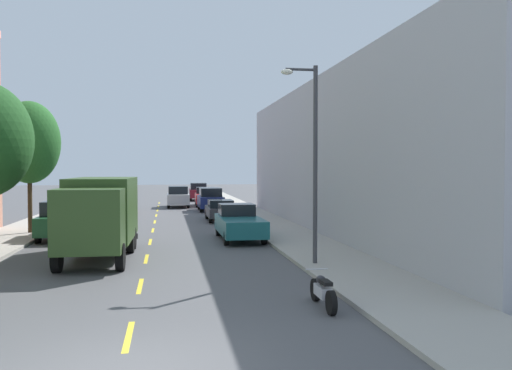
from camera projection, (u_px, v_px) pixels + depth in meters
ground_plane at (156, 218)px, 39.18m from camera, size 160.00×160.00×0.00m
sidewalk_left at (46, 221)px, 36.06m from camera, size 3.20×120.00×0.14m
sidewalk_right at (257, 218)px, 38.35m from camera, size 3.20×120.00×0.14m
lane_centerline_dashes at (154, 226)px, 33.75m from camera, size 0.14×47.20×0.01m
apartment_block_opposite at (393, 157)px, 31.39m from camera, size 10.00×36.00×8.46m
street_tree_third at (29, 142)px, 28.90m from camera, size 3.21×3.21×7.00m
street_lamp at (311, 150)px, 19.56m from camera, size 1.35×0.28×7.11m
delivery_box_truck at (100, 212)px, 21.60m from camera, size 2.53×7.36×3.17m
parked_sedan_charcoal at (220, 210)px, 36.94m from camera, size 1.81×4.50×1.43m
parked_pickup_orange at (103, 203)px, 43.36m from camera, size 2.11×5.34×1.73m
parked_pickup_teal at (239, 223)px, 27.25m from camera, size 2.06×5.32×1.73m
parked_pickup_red at (206, 197)px, 51.80m from camera, size 2.13×5.35×1.73m
parked_hatchback_white at (89, 210)px, 36.43m from camera, size 1.84×4.04×1.50m
parked_suv_burgundy at (198, 191)px, 60.71m from camera, size 2.03×4.83×1.93m
parked_suv_forest at (63, 219)px, 27.61m from camera, size 2.01×4.82×1.93m
parked_suv_navy at (210, 199)px, 45.58m from camera, size 1.97×4.81×1.93m
moving_silver_sedan at (178, 196)px, 49.95m from camera, size 1.95×4.80×1.93m
parked_motorcycle at (323, 292)px, 13.93m from camera, size 0.62×2.05×0.90m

